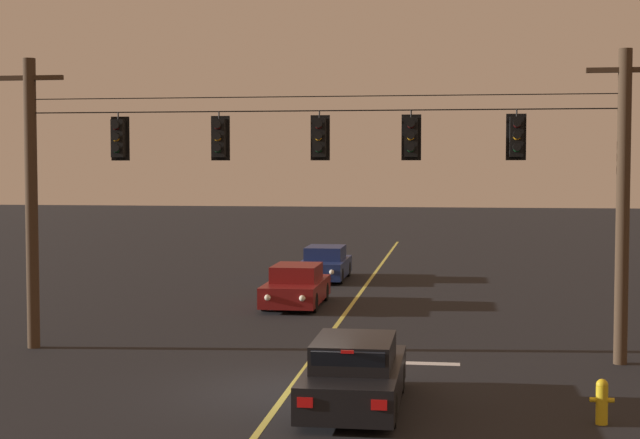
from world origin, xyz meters
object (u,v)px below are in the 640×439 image
Objects in this scene: traffic_light_left_inner at (219,138)px; traffic_light_right_inner at (411,137)px; traffic_light_leftmost at (118,138)px; traffic_light_rightmost at (517,137)px; fire_hydrant at (602,400)px; car_waiting_near_lane at (354,375)px; car_oncoming_trailing at (325,264)px; car_oncoming_lead at (296,287)px; traffic_light_centre at (319,137)px.

traffic_light_left_inner is 4.79m from traffic_light_right_inner.
traffic_light_right_inner is at bearing 0.00° from traffic_light_leftmost.
traffic_light_right_inner is (4.79, 0.00, 0.00)m from traffic_light_left_inner.
traffic_light_rightmost is (9.93, 0.00, 0.00)m from traffic_light_leftmost.
fire_hydrant is (1.24, -5.55, -4.99)m from traffic_light_rightmost.
traffic_light_leftmost is 0.28× the size of car_waiting_near_lane.
traffic_light_left_inner is 16.53m from car_oncoming_trailing.
car_oncoming_lead is at bearing 116.79° from traffic_light_right_inner.
fire_hydrant is (4.62, -0.58, -0.21)m from car_waiting_near_lane.
traffic_light_left_inner reaches higher than car_oncoming_trailing.
traffic_light_right_inner is 1.45× the size of fire_hydrant.
car_waiting_near_lane is at bearing -80.79° from car_oncoming_trailing.
car_oncoming_lead is 1.00× the size of car_oncoming_trailing.
car_oncoming_lead is 5.26× the size of fire_hydrant.
car_waiting_near_lane is at bearing -99.82° from traffic_light_right_inner.
traffic_light_left_inner is at bearing -92.02° from car_oncoming_trailing.
car_oncoming_trailing is (-3.37, 20.79, -0.00)m from car_waiting_near_lane.
traffic_light_right_inner is at bearing 80.18° from car_waiting_near_lane.
traffic_light_right_inner reaches higher than car_oncoming_trailing.
traffic_light_centre is 0.28× the size of car_waiting_near_lane.
traffic_light_left_inner is at bearing -93.93° from car_oncoming_lead.
car_oncoming_lead is at bearing 104.14° from car_waiting_near_lane.
traffic_light_centre is at bearing -82.87° from car_oncoming_trailing.
car_oncoming_trailing reaches higher than fire_hydrant.
car_waiting_near_lane and car_oncoming_lead have the same top height.
traffic_light_centre is at bearing 137.28° from fire_hydrant.
traffic_light_centre is 16.64m from car_oncoming_trailing.
traffic_light_right_inner reaches higher than car_oncoming_lead.
car_oncoming_lead is (0.57, 8.35, -4.79)m from traffic_light_left_inner.
traffic_light_leftmost is at bearing -101.37° from car_oncoming_trailing.
traffic_light_left_inner is at bearing 0.00° from traffic_light_leftmost.
traffic_light_leftmost is 9.93m from traffic_light_rightmost.
traffic_light_centre reaches higher than car_oncoming_trailing.
traffic_light_rightmost is at bearing 55.79° from car_waiting_near_lane.
car_oncoming_lead is at bearing -89.88° from car_oncoming_trailing.
traffic_light_centre is 0.28× the size of car_oncoming_trailing.
car_oncoming_trailing is (-1.98, 15.82, -4.79)m from traffic_light_centre.
traffic_light_left_inner is 1.00× the size of traffic_light_right_inner.
traffic_light_left_inner is at bearing 128.33° from car_waiting_near_lane.
traffic_light_left_inner is 1.45× the size of fire_hydrant.
fire_hydrant is at bearing -26.42° from traffic_light_leftmost.
traffic_light_rightmost is (7.31, 0.00, 0.00)m from traffic_light_left_inner.
traffic_light_centre reaches higher than fire_hydrant.
traffic_light_leftmost and traffic_light_centre have the same top height.
car_oncoming_lead is 16.02m from fire_hydrant.
fire_hydrant is at bearing -42.72° from traffic_light_centre.
traffic_light_rightmost is 0.28× the size of car_oncoming_trailing.
traffic_light_left_inner is 7.94m from car_waiting_near_lane.
traffic_light_leftmost reaches higher than fire_hydrant.
traffic_light_leftmost is at bearing 180.00° from traffic_light_rightmost.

